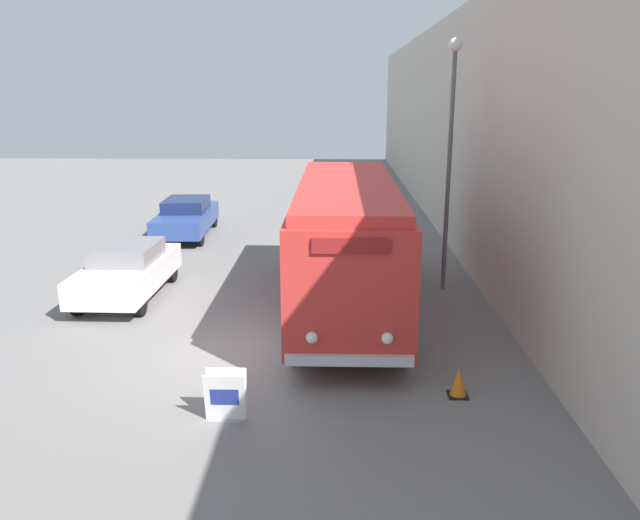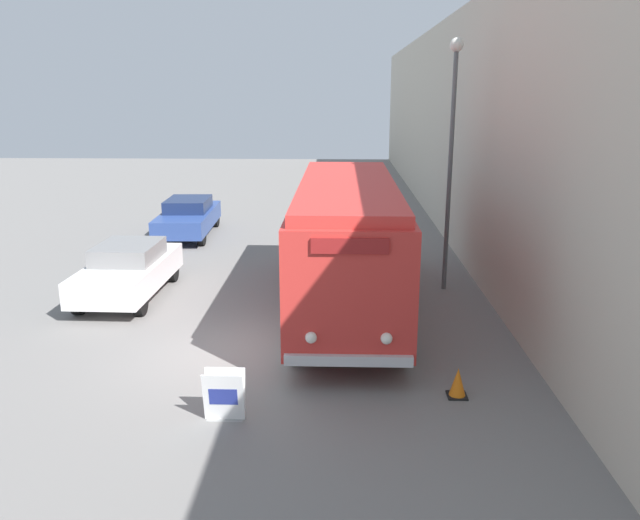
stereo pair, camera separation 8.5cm
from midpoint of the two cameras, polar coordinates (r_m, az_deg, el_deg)
The scene contains 8 objects.
ground_plane at distance 13.57m, azimuth -8.69°, elevation -8.41°, with size 80.00×80.00×0.00m, color slate.
building_wall_right at distance 22.65m, azimuth 12.74°, elevation 11.40°, with size 0.30×60.00×8.12m.
vintage_bus at distance 15.61m, azimuth 2.64°, elevation 2.01°, with size 2.50×9.35×3.26m.
sign_board at distance 10.84m, azimuth -8.52°, elevation -12.22°, with size 0.69×0.33×0.89m.
streetlamp at distance 17.22m, azimuth 12.12°, elevation 11.31°, with size 0.36×0.36×6.73m.
parked_car_near at distance 17.56m, azimuth -16.97°, elevation -0.85°, with size 1.88×4.33×1.45m.
parked_car_mid at distance 24.58m, azimuth -11.85°, elevation 3.91°, with size 2.01×4.77×1.43m.
traffic_cone at distance 11.81m, azimuth 12.69°, elevation -10.88°, with size 0.36×0.36×0.55m.
Camera 2 is at (2.48, -12.22, 5.37)m, focal length 35.00 mm.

